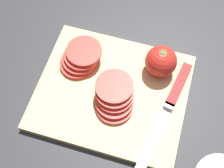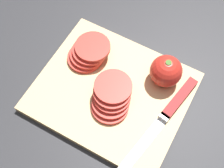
% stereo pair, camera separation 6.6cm
% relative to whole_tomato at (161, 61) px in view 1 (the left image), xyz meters
% --- Properties ---
extents(ground_plane, '(3.00, 3.00, 0.00)m').
position_rel_whole_tomato_xyz_m(ground_plane, '(0.05, 0.10, -0.05)').
color(ground_plane, '#28282B').
extents(cutting_board, '(0.33, 0.28, 0.02)m').
position_rel_whole_tomato_xyz_m(cutting_board, '(0.09, 0.08, -0.04)').
color(cutting_board, tan).
rests_on(cutting_board, ground_plane).
extents(whole_tomato, '(0.07, 0.07, 0.07)m').
position_rel_whole_tomato_xyz_m(whole_tomato, '(0.00, 0.00, 0.00)').
color(whole_tomato, red).
rests_on(whole_tomato, cutting_board).
extents(knife, '(0.07, 0.28, 0.01)m').
position_rel_whole_tomato_xyz_m(knife, '(-0.05, 0.06, -0.03)').
color(knife, silver).
rests_on(knife, cutting_board).
extents(tomato_slice_stack_near, '(0.09, 0.10, 0.04)m').
position_rel_whole_tomato_xyz_m(tomato_slice_stack_near, '(0.18, 0.03, -0.02)').
color(tomato_slice_stack_near, red).
rests_on(tomato_slice_stack_near, cutting_board).
extents(tomato_slice_stack_far, '(0.09, 0.11, 0.05)m').
position_rel_whole_tomato_xyz_m(tomato_slice_stack_far, '(0.08, 0.10, -0.01)').
color(tomato_slice_stack_far, red).
rests_on(tomato_slice_stack_far, cutting_board).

